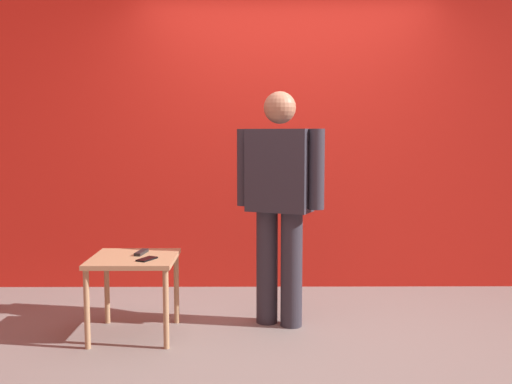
# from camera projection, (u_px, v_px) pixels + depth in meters

# --- Properties ---
(ground_plane) EXTENTS (12.00, 12.00, 0.00)m
(ground_plane) POSITION_uv_depth(u_px,v_px,m) (299.00, 343.00, 3.66)
(ground_plane) COLOR gray
(back_wall_red) EXTENTS (5.60, 0.12, 2.87)m
(back_wall_red) POSITION_uv_depth(u_px,v_px,m) (287.00, 122.00, 4.93)
(back_wall_red) COLOR red
(back_wall_red) RESTS_ON ground_plane
(standing_person) EXTENTS (0.63, 0.37, 1.62)m
(standing_person) POSITION_uv_depth(u_px,v_px,m) (279.00, 196.00, 3.94)
(standing_person) COLOR #2D2D38
(standing_person) RESTS_ON ground_plane
(side_table) EXTENTS (0.55, 0.55, 0.53)m
(side_table) POSITION_uv_depth(u_px,v_px,m) (134.00, 268.00, 3.77)
(side_table) COLOR tan
(side_table) RESTS_ON ground_plane
(cell_phone) EXTENTS (0.13, 0.16, 0.01)m
(cell_phone) POSITION_uv_depth(u_px,v_px,m) (147.00, 259.00, 3.66)
(cell_phone) COLOR black
(cell_phone) RESTS_ON side_table
(tv_remote) EXTENTS (0.07, 0.17, 0.02)m
(tv_remote) POSITION_uv_depth(u_px,v_px,m) (141.00, 252.00, 3.84)
(tv_remote) COLOR black
(tv_remote) RESTS_ON side_table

